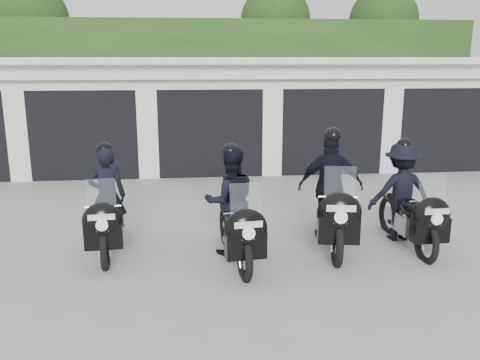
{
  "coord_description": "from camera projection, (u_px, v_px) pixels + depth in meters",
  "views": [
    {
      "loc": [
        -0.49,
        -7.13,
        2.97
      ],
      "look_at": [
        0.27,
        0.74,
        1.05
      ],
      "focal_mm": 38.0,
      "sensor_mm": 36.0,
      "label": 1
    }
  ],
  "objects": [
    {
      "name": "ground",
      "position": [
        227.0,
        260.0,
        7.64
      ],
      "size": [
        80.0,
        80.0,
        0.0
      ],
      "primitive_type": "plane",
      "color": "gray",
      "rests_on": "ground"
    },
    {
      "name": "garage_block",
      "position": [
        207.0,
        110.0,
        15.1
      ],
      "size": [
        16.4,
        6.8,
        2.96
      ],
      "color": "silver",
      "rests_on": "ground"
    },
    {
      "name": "background_vegetation",
      "position": [
        212.0,
        62.0,
        19.52
      ],
      "size": [
        20.0,
        3.9,
        5.8
      ],
      "color": "#1A3A15",
      "rests_on": "ground"
    },
    {
      "name": "police_bike_a",
      "position": [
        107.0,
        208.0,
        7.86
      ],
      "size": [
        0.7,
        2.0,
        1.74
      ],
      "rotation": [
        0.0,
        0.0,
        0.09
      ],
      "color": "black",
      "rests_on": "ground"
    },
    {
      "name": "police_bike_b",
      "position": [
        233.0,
        210.0,
        7.58
      ],
      "size": [
        0.87,
        2.05,
        1.78
      ],
      "rotation": [
        0.0,
        0.0,
        0.12
      ],
      "color": "black",
      "rests_on": "ground"
    },
    {
      "name": "police_bike_c",
      "position": [
        332.0,
        195.0,
        8.15
      ],
      "size": [
        1.14,
        2.21,
        1.94
      ],
      "rotation": [
        0.0,
        0.0,
        -0.16
      ],
      "color": "black",
      "rests_on": "ground"
    },
    {
      "name": "police_bike_d",
      "position": [
        405.0,
        198.0,
        8.2
      ],
      "size": [
        1.08,
        2.02,
        1.76
      ],
      "rotation": [
        0.0,
        0.0,
        0.04
      ],
      "color": "black",
      "rests_on": "ground"
    }
  ]
}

